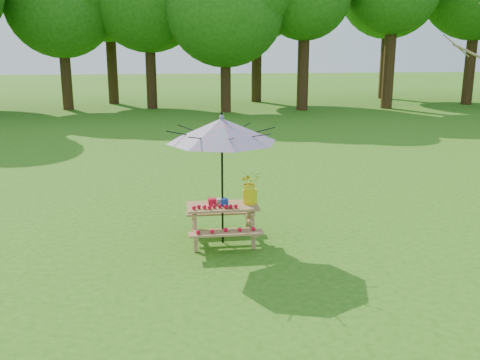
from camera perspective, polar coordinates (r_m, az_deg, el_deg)
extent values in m
plane|color=#2B6813|center=(6.52, 2.16, -16.23)|extent=(120.00, 120.00, 0.00)
cube|color=#A06D48|center=(9.06, -1.88, -2.82)|extent=(1.20, 0.62, 0.04)
cube|color=#A06D48|center=(8.63, -1.51, -5.72)|extent=(1.20, 0.22, 0.04)
cube|color=#A06D48|center=(9.67, -2.19, -3.52)|extent=(1.20, 0.22, 0.04)
cylinder|color=black|center=(8.93, -1.91, 0.09)|extent=(0.04, 0.04, 2.25)
cone|color=#2094B9|center=(8.77, -1.95, 5.33)|extent=(2.01, 2.01, 0.39)
sphere|color=#2094B9|center=(8.74, -1.96, 6.73)|extent=(0.08, 0.08, 0.08)
cube|color=red|center=(9.11, -2.98, -2.29)|extent=(0.14, 0.12, 0.10)
cylinder|color=#1431AA|center=(8.98, -1.66, -2.41)|extent=(0.13, 0.13, 0.13)
cube|color=beige|center=(9.19, -2.07, -2.21)|extent=(0.13, 0.13, 0.07)
cylinder|color=yellow|center=(9.13, 1.07, -1.75)|extent=(0.25, 0.25, 0.25)
imported|color=yellow|center=(9.06, 1.08, -0.25)|extent=(0.38, 0.34, 0.37)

